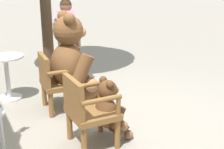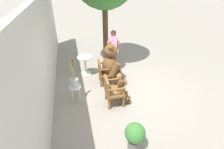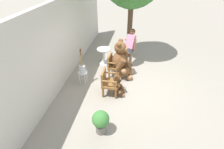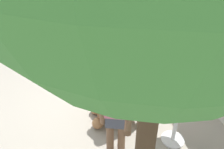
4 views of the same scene
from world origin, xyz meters
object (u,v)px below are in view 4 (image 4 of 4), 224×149
Objects in this scene: round_side_table at (176,121)px; wooden_chair_left at (114,69)px; wooden_chair_right at (129,98)px; potted_plant at (98,45)px; teddy_bear_large at (116,88)px; teddy_bear_small at (103,73)px; white_stool at (163,77)px; brush_bucket at (164,65)px; person_visitor at (115,114)px.

wooden_chair_left is at bearing -163.53° from round_side_table.
wooden_chair_left is 1.19× the size of round_side_table.
round_side_table is (0.77, 0.57, -0.01)m from wooden_chair_right.
potted_plant is at bearing -176.63° from wooden_chair_left.
round_side_table is at bearing 46.51° from teddy_bear_large.
wooden_chair_left is 0.29m from teddy_bear_small.
wooden_chair_right is 0.59× the size of teddy_bear_large.
potted_plant is (-2.73, 0.17, -0.31)m from teddy_bear_large.
teddy_bear_small is (-1.14, -0.28, -0.07)m from wooden_chair_right.
potted_plant is at bearing -151.28° from white_stool.
wooden_chair_right reaches higher than potted_plant.
white_stool is at bearing 162.85° from round_side_table.
white_stool is 0.29m from brush_bucket.
potted_plant is at bearing 176.53° from teddy_bear_large.
brush_bucket is (-0.69, 1.28, -0.06)m from teddy_bear_large.
wooden_chair_left is 1.14m from wooden_chair_right.
teddy_bear_large is 1.46m from brush_bucket.
wooden_chair_right is at bearing 149.97° from person_visitor.
round_side_table is 1.06× the size of potted_plant.
brush_bucket reaches higher than round_side_table.
wooden_chair_left is 1.87× the size of white_stool.
teddy_bear_small is 0.52× the size of person_visitor.
wooden_chair_left and wooden_chair_right have the same top height.
white_stool is at bearing 118.40° from teddy_bear_large.
person_visitor reaches higher than teddy_bear_small.
brush_bucket is 1.34× the size of potted_plant.
round_side_table is (1.92, 0.57, -0.01)m from wooden_chair_left.
brush_bucket reaches higher than white_stool.
brush_bucket is at bearing 126.55° from white_stool.
round_side_table is at bearing -17.16° from brush_bucket.
wooden_chair_right is 0.96m from round_side_table.
teddy_bear_large is at bearing 1.28° from teddy_bear_small.
potted_plant is (-1.60, 0.19, 0.00)m from teddy_bear_small.
wooden_chair_right is 2.74m from potted_plant.
person_visitor reaches higher than round_side_table.
teddy_bear_small is at bearing -178.72° from teddy_bear_large.
brush_bucket is 1.56m from round_side_table.
potted_plant is at bearing 173.18° from teddy_bear_small.
round_side_table is at bearing 36.23° from wooden_chair_right.
teddy_bear_large is (-0.01, -0.26, 0.25)m from wooden_chair_right.
person_visitor is at bearing -14.07° from wooden_chair_left.
wooden_chair_left is 1.12m from white_stool.
teddy_bear_small is 1.40m from brush_bucket.
wooden_chair_left is at bearing 179.99° from wooden_chair_right.
teddy_bear_large is at bearing -133.49° from round_side_table.
wooden_chair_left is 1.13m from brush_bucket.
wooden_chair_left reaches higher than potted_plant.
round_side_table is at bearing -17.15° from white_stool.
person_visitor is (0.88, -0.25, 0.20)m from teddy_bear_large.
potted_plant is (-2.04, -1.12, -0.25)m from brush_bucket.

